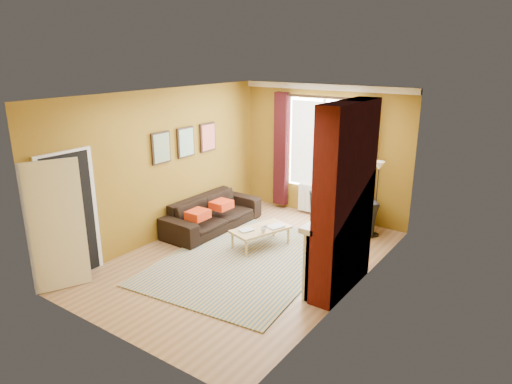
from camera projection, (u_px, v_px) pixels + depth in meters
ground at (248, 259)px, 7.87m from camera, size 5.50×5.50×0.00m
room_walls at (289, 184)px, 7.33m from camera, size 3.82×5.54×2.83m
striped_rug at (246, 259)px, 7.83m from camera, size 2.88×3.74×0.02m
sofa at (213, 213)px, 9.15m from camera, size 0.90×2.21×0.64m
armchair at (342, 214)px, 8.93m from camera, size 1.51×1.49×0.74m
coffee_table at (261, 230)px, 8.29m from camera, size 0.84×1.18×0.36m
wicker_stool at (345, 214)px, 9.29m from camera, size 0.49×0.49×0.51m
floor_lamp at (378, 178)px, 8.54m from camera, size 0.24×0.24×1.48m
book_a at (244, 228)px, 8.24m from camera, size 0.26×0.30×0.02m
book_b at (272, 225)px, 8.42m from camera, size 0.30×0.36×0.02m
mug at (263, 230)px, 8.07m from camera, size 0.11×0.11×0.09m
tv_remote at (265, 227)px, 8.32m from camera, size 0.07×0.15×0.02m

